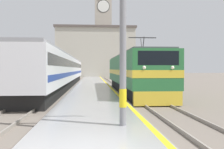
% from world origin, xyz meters
% --- Properties ---
extents(ground_plane, '(200.00, 200.00, 0.00)m').
position_xyz_m(ground_plane, '(0.00, 30.00, 0.00)').
color(ground_plane, '#70665B').
extents(platform, '(3.86, 140.00, 0.30)m').
position_xyz_m(platform, '(0.00, 25.00, 0.15)').
color(platform, '#999999').
rests_on(platform, ground).
extents(rail_track_near, '(2.83, 140.00, 0.16)m').
position_xyz_m(rail_track_near, '(3.60, 25.00, 0.03)').
color(rail_track_near, '#70665B').
rests_on(rail_track_near, ground).
extents(rail_track_far, '(2.84, 140.00, 0.16)m').
position_xyz_m(rail_track_far, '(-3.65, 25.00, 0.03)').
color(rail_track_far, '#70665B').
rests_on(rail_track_far, ground).
extents(locomotive_train, '(2.92, 18.71, 4.45)m').
position_xyz_m(locomotive_train, '(3.60, 17.65, 1.78)').
color(locomotive_train, black).
rests_on(locomotive_train, ground).
extents(passenger_train, '(2.92, 39.61, 3.61)m').
position_xyz_m(passenger_train, '(-3.65, 26.40, 1.96)').
color(passenger_train, black).
rests_on(passenger_train, ground).
extents(catenary_mast, '(2.96, 0.24, 7.59)m').
position_xyz_m(catenary_mast, '(1.09, 2.64, 4.19)').
color(catenary_mast, gray).
rests_on(catenary_mast, platform).
extents(clock_tower, '(6.11, 6.11, 28.36)m').
position_xyz_m(clock_tower, '(3.28, 73.74, 15.16)').
color(clock_tower, '#ADA393').
rests_on(clock_tower, ground).
extents(station_building, '(19.61, 9.96, 12.49)m').
position_xyz_m(station_building, '(0.81, 60.74, 6.27)').
color(station_building, '#B7B2A3').
rests_on(station_building, ground).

